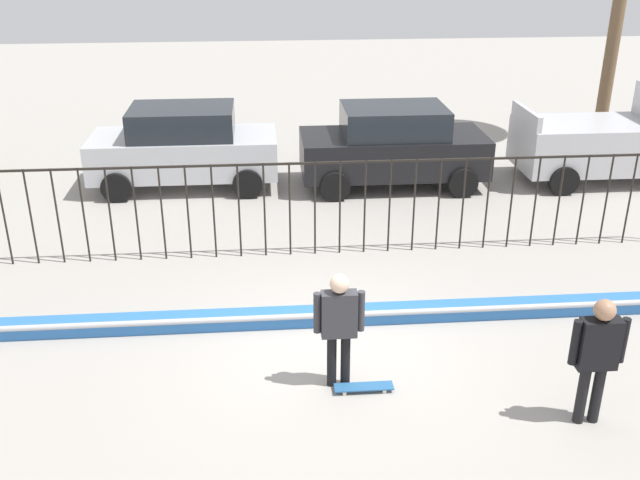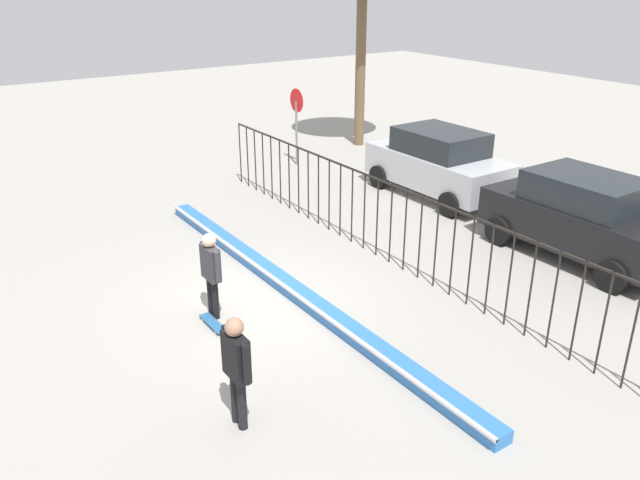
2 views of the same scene
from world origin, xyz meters
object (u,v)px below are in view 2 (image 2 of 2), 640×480
at_px(skateboard, 213,323).
at_px(camera_operator, 236,363).
at_px(parked_car_silver, 439,162).
at_px(stop_sign, 297,116).
at_px(parked_car_black, 582,216).
at_px(skateboarder, 211,268).

bearing_deg(skateboard, camera_operator, -20.37).
distance_m(skateboard, camera_operator, 3.01).
height_order(parked_car_silver, stop_sign, stop_sign).
height_order(parked_car_black, stop_sign, stop_sign).
height_order(skateboard, parked_car_black, parked_car_black).
relative_size(skateboarder, parked_car_black, 0.39).
distance_m(skateboard, stop_sign, 10.65).
bearing_deg(stop_sign, skateboard, -40.74).
distance_m(skateboarder, skateboard, 1.01).
xyz_separation_m(skateboarder, camera_operator, (3.04, -1.05, 0.04)).
xyz_separation_m(parked_car_black, stop_sign, (-9.79, -1.29, 0.64)).
distance_m(skateboard, parked_car_black, 8.41).
bearing_deg(parked_car_silver, skateboard, -68.78).
bearing_deg(stop_sign, parked_car_black, 7.53).
bearing_deg(camera_operator, skateboard, 2.87).
height_order(skateboarder, stop_sign, stop_sign).
bearing_deg(camera_operator, parked_car_silver, -37.71).
bearing_deg(skateboard, parked_car_silver, 107.25).
bearing_deg(skateboarder, stop_sign, 154.71).
bearing_deg(camera_operator, parked_car_black, -63.64).
xyz_separation_m(skateboarder, parked_car_black, (2.13, 7.99, -0.03)).
xyz_separation_m(skateboard, stop_sign, (-7.98, 6.87, 1.56)).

